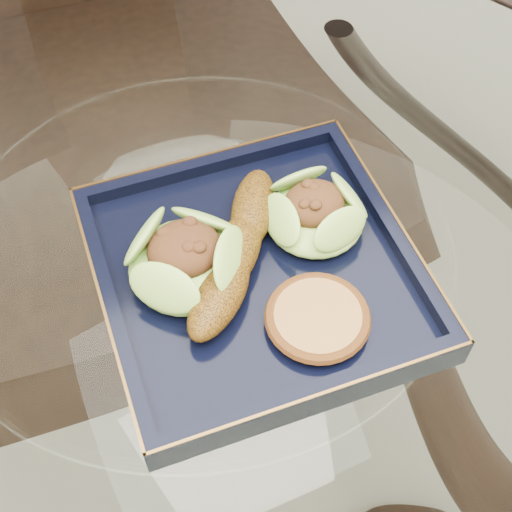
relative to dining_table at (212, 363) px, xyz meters
name	(u,v)px	position (x,y,z in m)	size (l,w,h in m)	color
dining_table	(212,363)	(0.00, 0.00, 0.00)	(1.13, 1.13, 0.77)	white
dining_chair	(139,142)	(0.04, 0.44, -0.08)	(0.43, 0.43, 0.92)	black
navy_plate	(256,276)	(0.04, -0.02, 0.17)	(0.27, 0.27, 0.02)	black
lettuce_wrap_left	(187,261)	(-0.01, 0.00, 0.20)	(0.10, 0.10, 0.04)	#609E2E
lettuce_wrap_right	(315,215)	(0.11, 0.00, 0.20)	(0.09, 0.09, 0.03)	#639D2D
roasted_plantain	(237,251)	(0.03, -0.01, 0.20)	(0.18, 0.04, 0.03)	#68410B
crumb_patty	(317,319)	(0.07, -0.09, 0.19)	(0.08, 0.08, 0.01)	#A86E38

